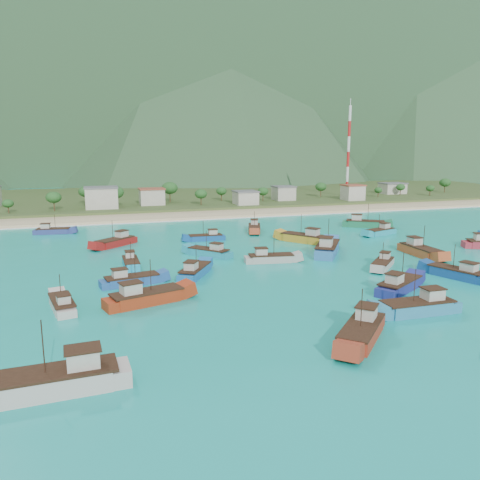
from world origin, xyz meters
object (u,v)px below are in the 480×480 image
object	(u,v)px
boat_4	(62,305)
boat_8	(383,264)
boat_2	(399,286)
boat_5	(53,231)
boat_15	(131,264)
boat_0	(116,242)
boat_20	(206,238)
boat_7	(419,308)
boat_14	(210,253)
radio_tower	(348,152)
boat_11	(304,239)
boat_21	(195,272)
boat_17	(146,298)
boat_25	(131,281)
boat_30	(254,229)
boat_3	(420,251)
boat_23	(58,382)
boat_19	(364,224)
boat_1	(362,332)
boat_12	(327,249)
boat_9	(457,274)
boat_10	(380,232)
boat_6	(270,259)

from	to	relation	value
boat_4	boat_8	distance (m)	58.94
boat_2	boat_4	distance (m)	52.50
boat_5	boat_15	xyz separation A→B (m)	(17.08, -43.71, -0.03)
boat_0	boat_20	size ratio (longest dim) A/B	1.12
boat_7	boat_14	size ratio (longest dim) A/B	1.21
radio_tower	boat_11	distance (m)	105.04
boat_20	boat_21	xyz separation A→B (m)	(-10.10, -32.34, 0.14)
boat_21	boat_17	bearing A→B (deg)	-96.78
boat_25	boat_30	bearing A→B (deg)	128.63
boat_11	boat_20	bearing A→B (deg)	120.74
boat_3	boat_23	size ratio (longest dim) A/B	0.92
boat_19	boat_23	size ratio (longest dim) A/B	0.92
radio_tower	boat_1	distance (m)	162.83
boat_4	boat_23	world-z (taller)	boat_23
boat_8	boat_23	world-z (taller)	boat_23
boat_2	boat_21	xyz separation A→B (m)	(-29.76, 19.29, -0.08)
boat_19	boat_30	xyz separation A→B (m)	(-33.60, 2.92, -0.19)
boat_4	boat_14	bearing A→B (deg)	32.07
boat_15	boat_30	bearing A→B (deg)	-140.66
boat_19	boat_23	world-z (taller)	boat_23
boat_7	boat_12	size ratio (longest dim) A/B	0.87
boat_9	boat_15	world-z (taller)	boat_9
boat_8	boat_30	xyz separation A→B (m)	(-10.32, 45.90, 0.13)
boat_2	boat_12	distance (m)	28.30
boat_15	boat_4	bearing A→B (deg)	62.32
boat_23	boat_10	bearing A→B (deg)	-54.36
radio_tower	boat_7	world-z (taller)	radio_tower
boat_12	boat_14	distance (m)	25.99
boat_20	boat_30	xyz separation A→B (m)	(15.96, 8.35, 0.14)
boat_14	boat_0	bearing A→B (deg)	96.93
boat_15	boat_30	world-z (taller)	boat_30
boat_0	boat_14	bearing A→B (deg)	-174.54
boat_1	boat_17	size ratio (longest dim) A/B	0.87
boat_11	boat_4	bearing A→B (deg)	176.44
boat_4	boat_11	bearing A→B (deg)	21.12
boat_12	boat_20	world-z (taller)	boat_12
boat_6	boat_21	size ratio (longest dim) A/B	0.99
boat_25	boat_30	distance (m)	57.03
boat_1	boat_30	bearing A→B (deg)	-54.81
boat_7	boat_5	bearing A→B (deg)	34.12
boat_2	boat_25	distance (m)	44.80
boat_6	boat_19	distance (m)	53.44
boat_30	boat_21	bearing A→B (deg)	76.76
boat_17	boat_19	world-z (taller)	boat_19
boat_3	boat_19	size ratio (longest dim) A/B	1.00
boat_15	boat_25	xyz separation A→B (m)	(-1.13, -12.77, 0.08)
boat_12	boat_19	world-z (taller)	boat_12
boat_6	boat_20	bearing A→B (deg)	-156.64
boat_21	boat_23	world-z (taller)	boat_23
boat_2	boat_10	distance (m)	52.29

